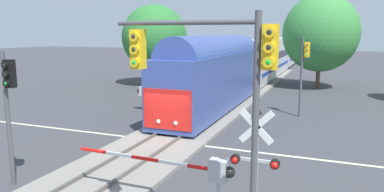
{
  "coord_description": "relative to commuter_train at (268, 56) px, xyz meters",
  "views": [
    {
      "loc": [
        7.95,
        -16.49,
        5.62
      ],
      "look_at": [
        0.37,
        2.83,
        2.0
      ],
      "focal_mm": 33.62,
      "sensor_mm": 36.0,
      "label": 1
    }
  ],
  "objects": [
    {
      "name": "ground_plane",
      "position": [
        -0.0,
        -30.52,
        -2.73
      ],
      "size": [
        220.0,
        220.0,
        0.0
      ],
      "primitive_type": "plane",
      "color": "#3D3D42"
    },
    {
      "name": "road_centre_stripe",
      "position": [
        -0.0,
        -30.52,
        -2.72
      ],
      "size": [
        44.0,
        0.2,
        0.01
      ],
      "color": "beige",
      "rests_on": "ground"
    },
    {
      "name": "railway_track",
      "position": [
        -0.0,
        -30.52,
        -2.63
      ],
      "size": [
        4.4,
        80.0,
        0.32
      ],
      "color": "gray",
      "rests_on": "ground"
    },
    {
      "name": "commuter_train",
      "position": [
        0.0,
        0.0,
        0.0
      ],
      "size": [
        3.04,
        64.65,
        5.16
      ],
      "color": "#384C93",
      "rests_on": "railway_track"
    },
    {
      "name": "crossing_gate_near",
      "position": [
        4.25,
        -36.94,
        -1.33
      ],
      "size": [
        5.7,
        0.4,
        1.8
      ],
      "color": "#B7B7BC",
      "rests_on": "ground"
    },
    {
      "name": "crossing_signal_mast",
      "position": [
        6.11,
        -37.55,
        -0.47
      ],
      "size": [
        1.36,
        0.44,
        3.69
      ],
      "color": "#B2B2B7",
      "rests_on": "ground"
    },
    {
      "name": "crossing_gate_far",
      "position": [
        -4.38,
        -24.11,
        -1.32
      ],
      "size": [
        5.12,
        0.4,
        1.8
      ],
      "color": "#B7B7BC",
      "rests_on": "ground"
    },
    {
      "name": "traffic_signal_far_side",
      "position": [
        6.15,
        -21.97,
        0.86
      ],
      "size": [
        0.53,
        0.38,
        5.36
      ],
      "color": "#4C4C51",
      "rests_on": "ground"
    },
    {
      "name": "traffic_signal_near_right",
      "position": [
        5.4,
        -38.98,
        1.87
      ],
      "size": [
        4.04,
        0.38,
        6.12
      ],
      "color": "#4C4C51",
      "rests_on": "ground"
    },
    {
      "name": "traffic_signal_median",
      "position": [
        -2.82,
        -37.62,
        0.64
      ],
      "size": [
        0.53,
        0.38,
        5.01
      ],
      "color": "#4C4C51",
      "rests_on": "ground"
    },
    {
      "name": "elm_centre_background",
      "position": [
        6.58,
        -7.88,
        2.92
      ],
      "size": [
        7.54,
        7.54,
        9.55
      ],
      "color": "brown",
      "rests_on": "ground"
    },
    {
      "name": "oak_behind_train",
      "position": [
        -10.25,
        -11.83,
        2.45
      ],
      "size": [
        7.0,
        7.0,
        8.69
      ],
      "color": "brown",
      "rests_on": "ground"
    }
  ]
}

